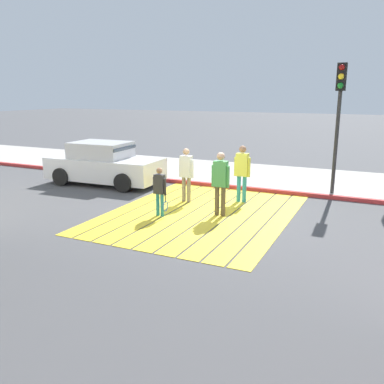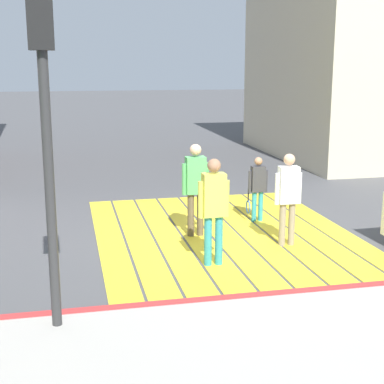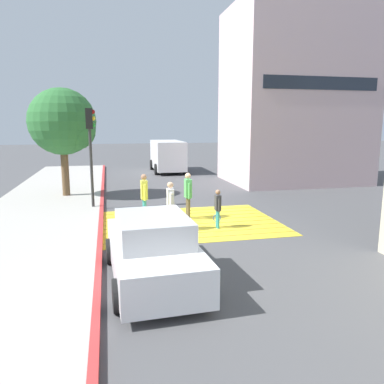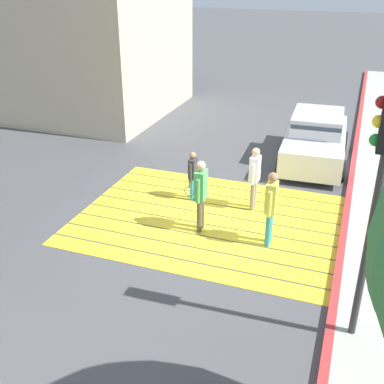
{
  "view_description": "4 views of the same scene",
  "coord_description": "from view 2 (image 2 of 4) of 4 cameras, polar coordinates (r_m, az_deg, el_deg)",
  "views": [
    {
      "loc": [
        10.18,
        4.48,
        3.35
      ],
      "look_at": [
        0.43,
        -0.1,
        0.71
      ],
      "focal_mm": 38.02,
      "sensor_mm": 36.0,
      "label": 1
    },
    {
      "loc": [
        -10.3,
        2.91,
        3.26
      ],
      "look_at": [
        -0.04,
        0.64,
        0.88
      ],
      "focal_mm": 53.49,
      "sensor_mm": 36.0,
      "label": 2
    },
    {
      "loc": [
        -2.93,
        -13.1,
        3.58
      ],
      "look_at": [
        0.26,
        0.99,
        0.97
      ],
      "focal_mm": 35.01,
      "sensor_mm": 36.0,
      "label": 3
    },
    {
      "loc": [
        -3.15,
        9.93,
        5.79
      ],
      "look_at": [
        0.39,
        0.1,
        0.74
      ],
      "focal_mm": 44.32,
      "sensor_mm": 36.0,
      "label": 4
    }
  ],
  "objects": [
    {
      "name": "building_far_south",
      "position": [
        21.67,
        17.87,
        14.8
      ],
      "size": [
        8.0,
        7.04,
        8.52
      ],
      "color": "beige",
      "rests_on": "ground"
    },
    {
      "name": "curb_painted",
      "position": [
        8.27,
        9.34,
        -10.18
      ],
      "size": [
        0.16,
        40.0,
        0.13
      ],
      "primitive_type": "cube",
      "color": "#BC3333",
      "rests_on": "ground"
    },
    {
      "name": "pedestrian_child_with_racket",
      "position": [
        11.96,
        6.54,
        0.66
      ],
      "size": [
        0.28,
        0.41,
        1.37
      ],
      "color": "teal",
      "rests_on": "ground"
    },
    {
      "name": "pedestrian_adult_lead",
      "position": [
        10.39,
        9.56,
        -0.09
      ],
      "size": [
        0.23,
        0.5,
        1.7
      ],
      "color": "gray",
      "rests_on": "ground"
    },
    {
      "name": "traffic_light_corner",
      "position": [
        6.73,
        -14.55,
        10.42
      ],
      "size": [
        0.39,
        0.28,
        4.24
      ],
      "color": "#2D2D2D",
      "rests_on": "ground"
    },
    {
      "name": "pedestrian_adult_side",
      "position": [
        10.81,
        0.35,
        0.88
      ],
      "size": [
        0.23,
        0.52,
        1.79
      ],
      "color": "brown",
      "rests_on": "ground"
    },
    {
      "name": "ground_plane",
      "position": [
        11.19,
        3.19,
        -4.22
      ],
      "size": [
        120.0,
        120.0,
        0.0
      ],
      "primitive_type": "plane",
      "color": "#4C4C4F"
    },
    {
      "name": "pedestrian_adult_trailing",
      "position": [
        9.22,
        2.18,
        -1.23
      ],
      "size": [
        0.24,
        0.52,
        1.78
      ],
      "color": "teal",
      "rests_on": "ground"
    },
    {
      "name": "crosswalk_stripes",
      "position": [
        11.19,
        3.19,
        -4.2
      ],
      "size": [
        6.4,
        4.9,
        0.01
      ],
      "color": "yellow",
      "rests_on": "ground"
    }
  ]
}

